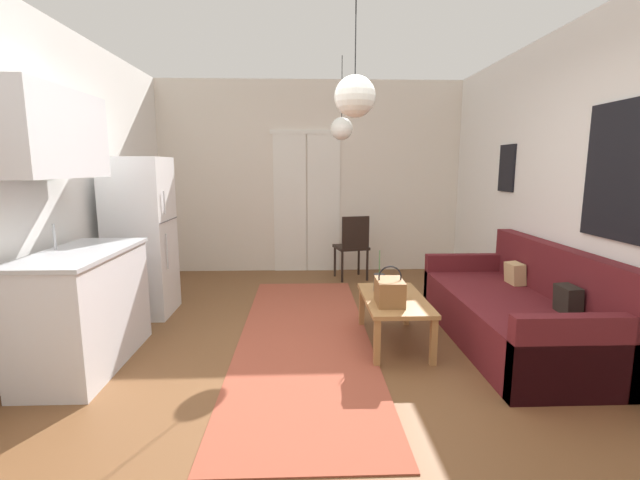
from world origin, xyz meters
name	(u,v)px	position (x,y,z in m)	size (l,w,h in m)	color
ground_plane	(318,382)	(0.00, 0.00, -0.05)	(4.97, 7.40, 0.10)	brown
wall_back	(310,179)	(0.00, 3.45, 1.37)	(4.57, 0.13, 2.77)	silver
wall_right	(630,190)	(2.23, 0.00, 1.38)	(0.12, 7.00, 2.77)	white
area_rug	(304,337)	(-0.10, 0.75, 0.01)	(1.17, 3.67, 0.01)	#9E4733
couch	(519,313)	(1.79, 0.57, 0.27)	(0.94, 2.10, 0.87)	#5B191E
coffee_table	(394,303)	(0.69, 0.60, 0.36)	(0.53, 0.98, 0.42)	#A87542
bamboo_vase	(379,282)	(0.59, 0.81, 0.50)	(0.10, 0.10, 0.38)	#2D2D33
handbag	(390,291)	(0.61, 0.43, 0.52)	(0.23, 0.31, 0.32)	brown
refrigerator	(141,237)	(-1.79, 1.50, 0.82)	(0.61, 0.61, 1.64)	white
kitchen_counter	(77,264)	(-1.84, 0.27, 0.81)	(0.58, 1.25, 2.10)	silver
accent_chair	(353,244)	(0.57, 2.81, 0.50)	(0.50, 0.48, 0.89)	black
pendant_lamp_near	(355,96)	(0.24, -0.10, 2.00)	(0.27, 0.27, 0.90)	black
pendant_lamp_far	(342,129)	(0.34, 2.06, 1.98)	(0.26, 0.26, 0.92)	black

